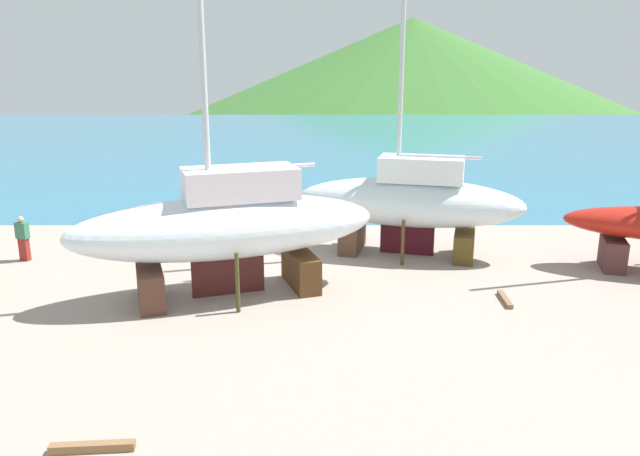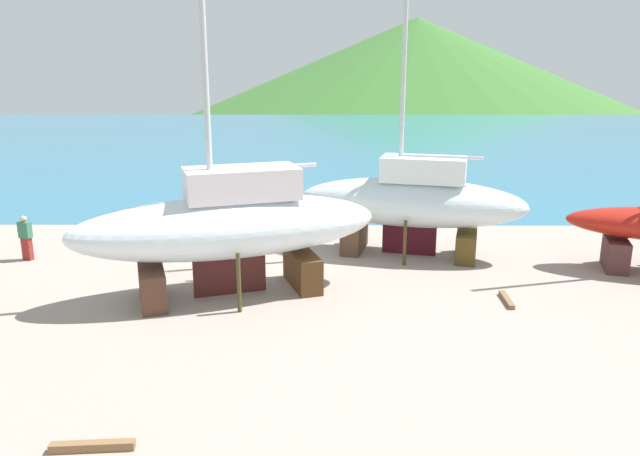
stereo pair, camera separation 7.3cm
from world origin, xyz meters
name	(u,v)px [view 1 (the left image)]	position (x,y,z in m)	size (l,w,h in m)	color
ground_plane	(295,333)	(0.00, -4.21, 0.00)	(44.29, 44.29, 0.00)	gray
sea_water	(314,141)	(0.00, 37.10, 0.00)	(171.44, 60.48, 0.01)	teal
headland_hill	(413,95)	(21.51, 123.71, 0.00)	(163.59, 163.59, 33.78)	#386A2C
sailboat_small_center	(229,225)	(-2.03, -1.37, 2.17)	(9.54, 5.45, 14.32)	#543326
sailboat_large_starboard	(411,201)	(3.94, 2.69, 2.00)	(8.54, 4.38, 12.76)	brown
worker	(25,237)	(-9.83, 1.94, 0.84)	(0.49, 0.37, 1.62)	maroon
timber_long_aft	(507,299)	(6.18, -1.98, 0.07)	(1.24, 0.17, 0.13)	brown
timber_plank_far	(94,447)	(-3.42, -9.21, 0.08)	(1.51, 0.18, 0.17)	brown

